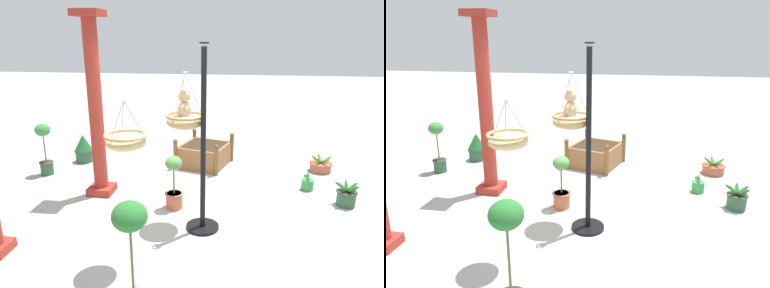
% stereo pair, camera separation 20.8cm
% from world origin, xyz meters
% --- Properties ---
extents(ground_plane, '(40.00, 40.00, 0.00)m').
position_xyz_m(ground_plane, '(0.00, 0.00, 0.00)').
color(ground_plane, '#ADAAA3').
extents(display_pole_central, '(0.44, 0.44, 2.42)m').
position_xyz_m(display_pole_central, '(-0.17, -0.11, 0.75)').
color(display_pole_central, black).
rests_on(display_pole_central, ground).
extents(hanging_basket_with_teddy, '(0.51, 0.51, 0.72)m').
position_xyz_m(hanging_basket_with_teddy, '(-0.02, 0.14, 1.45)').
color(hanging_basket_with_teddy, tan).
extents(teddy_bear, '(0.28, 0.26, 0.41)m').
position_xyz_m(teddy_bear, '(-0.02, 0.16, 1.62)').
color(teddy_bear, tan).
extents(hanging_basket_left_high, '(0.45, 0.45, 0.53)m').
position_xyz_m(hanging_basket_left_high, '(-1.03, 0.61, 1.45)').
color(hanging_basket_left_high, tan).
extents(greenhouse_pillar_far_back, '(0.41, 0.41, 2.85)m').
position_xyz_m(greenhouse_pillar_far_back, '(0.75, 1.66, 1.38)').
color(greenhouse_pillar_far_back, '#9E2D23').
rests_on(greenhouse_pillar_far_back, ground).
extents(wooden_planter_box, '(1.19, 1.15, 0.60)m').
position_xyz_m(wooden_planter_box, '(2.32, 0.12, 0.23)').
color(wooden_planter_box, olive).
rests_on(wooden_planter_box, ground).
extents(potted_plant_fern_front, '(0.36, 0.36, 1.17)m').
position_xyz_m(potted_plant_fern_front, '(-1.86, 0.33, 0.55)').
color(potted_plant_fern_front, beige).
rests_on(potted_plant_fern_front, ground).
extents(potted_plant_flowering_red, '(0.28, 0.28, 0.82)m').
position_xyz_m(potted_plant_flowering_red, '(0.38, 0.38, 0.38)').
color(potted_plant_flowering_red, '#BC6042').
rests_on(potted_plant_flowering_red, ground).
extents(potted_plant_tall_leafy, '(0.43, 0.42, 0.32)m').
position_xyz_m(potted_plant_tall_leafy, '(2.24, -2.12, 0.11)').
color(potted_plant_tall_leafy, '#AD563D').
rests_on(potted_plant_tall_leafy, ground).
extents(potted_plant_small_succulent, '(0.35, 0.37, 0.37)m').
position_xyz_m(potted_plant_small_succulent, '(0.80, -2.20, 0.16)').
color(potted_plant_small_succulent, '#2D5638').
rests_on(potted_plant_small_succulent, ground).
extents(potted_plant_conical_shrub, '(0.27, 0.27, 0.97)m').
position_xyz_m(potted_plant_conical_shrub, '(1.41, 2.98, 0.51)').
color(potted_plant_conical_shrub, '#2D5638').
rests_on(potted_plant_conical_shrub, ground).
extents(potted_plant_trailing_ivy, '(0.37, 0.37, 0.58)m').
position_xyz_m(potted_plant_trailing_ivy, '(2.17, 2.59, 0.29)').
color(potted_plant_trailing_ivy, '#2D5638').
rests_on(potted_plant_trailing_ivy, ground).
extents(watering_can, '(0.35, 0.20, 0.30)m').
position_xyz_m(watering_can, '(1.33, -1.72, 0.10)').
color(watering_can, '#338C3F').
rests_on(watering_can, ground).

